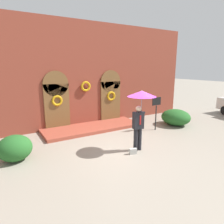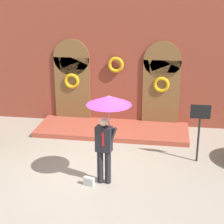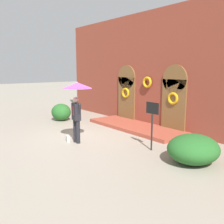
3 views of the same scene
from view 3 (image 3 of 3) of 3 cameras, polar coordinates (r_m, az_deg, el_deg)
ground_plane at (r=10.42m, az=-7.15°, el=-6.16°), size 80.00×80.00×0.00m
building_facade at (r=12.65m, az=9.08°, el=8.93°), size 14.00×2.30×5.60m
person_with_umbrella at (r=9.51m, az=-8.00°, el=4.03°), size 1.10×1.10×2.36m
handbag at (r=10.16m, az=-10.05°, el=-6.02°), size 0.30×0.19×0.22m
sign_post at (r=8.81m, az=9.16°, el=-1.40°), size 0.56×0.06×1.72m
shrub_left at (r=14.20m, az=-11.53°, el=-0.02°), size 1.17×1.04×0.93m
shrub_right at (r=8.11m, az=18.07°, el=-8.04°), size 1.53×1.66×0.89m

